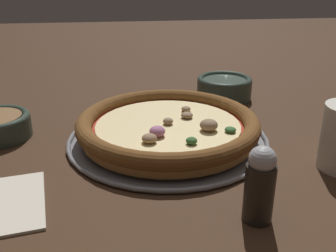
{
  "coord_description": "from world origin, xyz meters",
  "views": [
    {
      "loc": [
        -0.63,
        0.08,
        0.29
      ],
      "look_at": [
        0.0,
        0.0,
        0.03
      ],
      "focal_mm": 42.0,
      "sensor_mm": 36.0,
      "label": 1
    }
  ],
  "objects_px": {
    "pizza": "(168,126)",
    "pepper_shaker": "(260,185)",
    "bowl_near": "(224,87)",
    "pizza_tray": "(168,139)"
  },
  "relations": [
    {
      "from": "pizza",
      "to": "pepper_shaker",
      "type": "distance_m",
      "value": 0.25
    },
    {
      "from": "bowl_near",
      "to": "pepper_shaker",
      "type": "height_order",
      "value": "pepper_shaker"
    },
    {
      "from": "pizza",
      "to": "bowl_near",
      "type": "distance_m",
      "value": 0.27
    },
    {
      "from": "pizza_tray",
      "to": "pizza",
      "type": "distance_m",
      "value": 0.02
    },
    {
      "from": "pizza_tray",
      "to": "pizza",
      "type": "bearing_deg",
      "value": -145.56
    },
    {
      "from": "pizza",
      "to": "bowl_near",
      "type": "height_order",
      "value": "pizza"
    },
    {
      "from": "pepper_shaker",
      "to": "pizza_tray",
      "type": "bearing_deg",
      "value": 18.61
    },
    {
      "from": "pepper_shaker",
      "to": "pizza",
      "type": "bearing_deg",
      "value": 18.58
    },
    {
      "from": "pizza_tray",
      "to": "pizza",
      "type": "relative_size",
      "value": 1.1
    },
    {
      "from": "bowl_near",
      "to": "pepper_shaker",
      "type": "distance_m",
      "value": 0.47
    }
  ]
}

